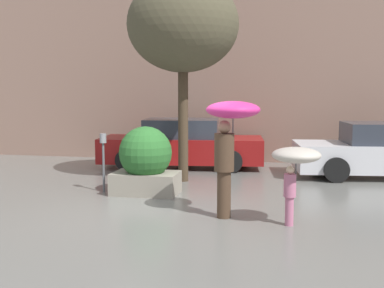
{
  "coord_description": "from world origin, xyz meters",
  "views": [
    {
      "loc": [
        2.26,
        -8.35,
        2.18
      ],
      "look_at": [
        0.27,
        1.6,
        1.05
      ],
      "focal_mm": 45.0,
      "sensor_mm": 36.0,
      "label": 1
    }
  ],
  "objects": [
    {
      "name": "ground_plane",
      "position": [
        0.0,
        0.0,
        0.0
      ],
      "size": [
        40.0,
        40.0,
        0.0
      ],
      "primitive_type": "plane",
      "color": "slate"
    },
    {
      "name": "building_facade",
      "position": [
        0.0,
        6.5,
        3.0
      ],
      "size": [
        18.0,
        0.3,
        6.0
      ],
      "color": "#8C6B5B",
      "rests_on": "ground"
    },
    {
      "name": "parked_car_near",
      "position": [
        -0.71,
        4.98,
        0.63
      ],
      "size": [
        4.74,
        2.31,
        1.38
      ],
      "rotation": [
        0.0,
        0.0,
        1.68
      ],
      "color": "maroon",
      "rests_on": "ground"
    },
    {
      "name": "parking_meter",
      "position": [
        -1.61,
        1.28,
        0.91
      ],
      "size": [
        0.14,
        0.14,
        1.27
      ],
      "color": "#595B60",
      "rests_on": "ground"
    },
    {
      "name": "person_child",
      "position": [
        2.39,
        -0.57,
        1.07
      ],
      "size": [
        0.78,
        0.78,
        1.28
      ],
      "rotation": [
        0.0,
        0.0,
        0.02
      ],
      "color": "#B76684",
      "rests_on": "ground"
    },
    {
      "name": "person_adult",
      "position": [
        1.3,
        -0.26,
        1.53
      ],
      "size": [
        0.92,
        0.92,
        2.01
      ],
      "rotation": [
        0.0,
        0.0,
        0.47
      ],
      "color": "#473323",
      "rests_on": "ground"
    },
    {
      "name": "planter_box",
      "position": [
        -0.67,
        1.29,
        0.7
      ],
      "size": [
        1.38,
        1.12,
        1.44
      ],
      "color": "gray",
      "rests_on": "ground"
    },
    {
      "name": "street_tree",
      "position": [
        -0.2,
        2.87,
        3.69
      ],
      "size": [
        2.62,
        2.62,
        4.83
      ],
      "color": "#423323",
      "rests_on": "ground"
    }
  ]
}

